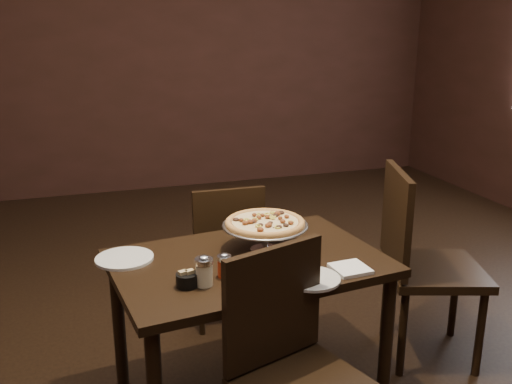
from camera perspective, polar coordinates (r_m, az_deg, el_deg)
name	(u,v)px	position (r m, az deg, el deg)	size (l,w,h in m)	color
room	(277,80)	(2.33, 2.15, 11.10)	(6.04, 7.04, 2.84)	black
dining_table	(248,279)	(2.41, -0.77, -8.67)	(1.17, 0.85, 0.69)	black
pizza_stand	(265,223)	(2.42, 0.90, -3.14)	(0.37, 0.37, 0.15)	silver
parmesan_shaker	(204,271)	(2.14, -5.21, -7.88)	(0.07, 0.07, 0.12)	beige
pepper_flake_shaker	(224,266)	(2.20, -3.18, -7.36)	(0.06, 0.06, 0.10)	maroon
packet_caddy	(187,279)	(2.15, -6.93, -8.67)	(0.08, 0.08, 0.06)	black
napkin_stack	(350,269)	(2.30, 9.41, -7.57)	(0.14, 0.14, 0.01)	white
plate_left	(124,258)	(2.43, -13.02, -6.48)	(0.24, 0.24, 0.01)	silver
plate_near	(311,279)	(2.20, 5.54, -8.63)	(0.22, 0.22, 0.01)	silver
serving_spatula	(279,227)	(2.39, 2.35, -3.48)	(0.16, 0.16, 0.02)	silver
chair_far	(225,249)	(3.12, -3.11, -5.70)	(0.39, 0.39, 0.81)	black
chair_near	(294,366)	(2.06, 3.80, -16.94)	(0.52, 0.52, 0.89)	black
chair_side	(420,258)	(2.90, 16.05, -6.35)	(0.57, 0.57, 0.97)	black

